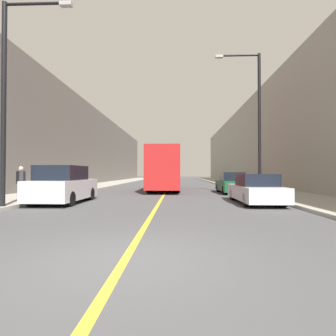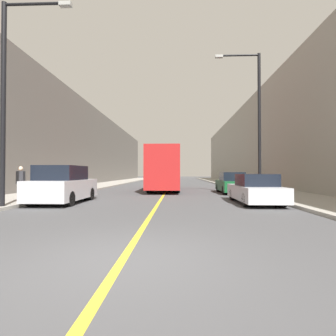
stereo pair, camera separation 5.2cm
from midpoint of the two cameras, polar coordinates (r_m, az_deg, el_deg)
ground_plane at (r=4.86m, az=-9.71°, el=-19.12°), size 200.00×200.00×0.00m
sidewalk_left at (r=35.67m, az=-12.37°, el=-3.32°), size 3.94×72.00×0.14m
sidewalk_right at (r=35.26m, az=13.46°, el=-3.34°), size 3.94×72.00×0.14m
building_row_left at (r=37.00m, az=-18.32°, el=4.48°), size 4.00×72.00×10.06m
building_row_right at (r=36.43m, az=19.58°, el=5.15°), size 4.00×72.00×10.78m
road_center_line at (r=34.57m, az=0.47°, el=-3.53°), size 0.16×72.00×0.01m
bus at (r=22.63m, az=-0.66°, el=-0.17°), size 2.47×10.13×3.47m
parked_suv_left at (r=14.10m, az=-21.90°, el=-3.60°), size 2.02×4.43×1.86m
car_right_near at (r=13.60m, az=18.40°, el=-4.58°), size 1.84×4.53×1.45m
car_right_mid at (r=19.87m, az=13.59°, el=-3.35°), size 1.75×4.25×1.55m
street_lamp_left at (r=13.03m, az=-31.32°, el=14.45°), size 2.94×0.24×8.46m
street_lamp_right at (r=18.23m, az=18.50°, el=11.02°), size 2.94×0.24×9.13m
pedestrian at (r=15.22m, az=-29.49°, el=-2.76°), size 0.37×0.24×1.69m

